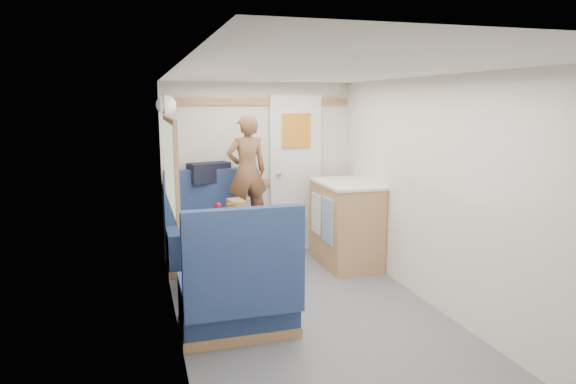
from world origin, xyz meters
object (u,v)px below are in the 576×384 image
object	(u,v)px
tumbler_right	(232,210)
dinette_table	(221,236)
orange_fruit	(246,215)
tumbler_left	(197,220)
pepper_grinder	(226,212)
duffel_bag	(209,172)
beer_glass	(231,209)
dome_light	(166,105)
bench_near	(239,298)
person	(247,171)
bread_loaf	(237,205)
bench_far	(208,240)
galley_counter	(345,223)
tray	(227,223)
cheese_block	(238,218)
wine_glass	(218,207)

from	to	relation	value
tumbler_right	dinette_table	bearing A→B (deg)	-136.74
orange_fruit	tumbler_right	size ratio (longest dim) A/B	0.59
dinette_table	tumbler_left	size ratio (longest dim) A/B	8.20
tumbler_right	pepper_grinder	bearing A→B (deg)	168.03
duffel_bag	pepper_grinder	bearing A→B (deg)	-106.29
duffel_bag	beer_glass	world-z (taller)	duffel_bag
orange_fruit	pepper_grinder	xyz separation A→B (m)	(-0.15, 0.23, -0.01)
dome_light	dinette_table	bearing A→B (deg)	-65.35
bench_near	person	size ratio (longest dim) A/B	0.87
pepper_grinder	bread_loaf	size ratio (longest dim) A/B	0.35
bench_far	tumbler_left	size ratio (longest dim) A/B	9.36
galley_counter	orange_fruit	distance (m)	1.43
dinette_table	galley_counter	bearing A→B (deg)	20.54
pepper_grinder	galley_counter	bearing A→B (deg)	16.48
duffel_bag	tray	xyz separation A→B (m)	(-0.03, -1.29, -0.28)
person	duffel_bag	distance (m)	0.50
bench_far	duffel_bag	size ratio (longest dim) A/B	2.34
tumbler_right	beer_glass	xyz separation A→B (m)	(-0.00, 0.05, 0.00)
cheese_block	dome_light	bearing A→B (deg)	119.46
tray	wine_glass	bearing A→B (deg)	108.83
person	tray	xyz separation A→B (m)	(-0.39, -0.95, -0.32)
dome_light	bread_loaf	distance (m)	1.25
cheese_block	tumbler_right	xyz separation A→B (m)	(-0.01, 0.22, 0.02)
duffel_bag	tumbler_left	distance (m)	1.34
tray	wine_glass	size ratio (longest dim) A/B	2.21
orange_fruit	cheese_block	distance (m)	0.08
dome_light	tumbler_left	bearing A→B (deg)	-80.80
tumbler_left	tumbler_right	xyz separation A→B (m)	(0.36, 0.30, -0.00)
tray	beer_glass	bearing A→B (deg)	73.46
tumbler_right	person	bearing A→B (deg)	66.53
bench_near	orange_fruit	size ratio (longest dim) A/B	15.89
duffel_bag	wine_glass	bearing A→B (deg)	-111.41
dinette_table	cheese_block	world-z (taller)	cheese_block
orange_fruit	tumbler_right	world-z (taller)	tumbler_right
beer_glass	pepper_grinder	bearing A→B (deg)	-144.71
orange_fruit	dome_light	bearing A→B (deg)	123.13
dinette_table	orange_fruit	distance (m)	0.32
galley_counter	wine_glass	bearing A→B (deg)	-159.04
galley_counter	tumbler_left	bearing A→B (deg)	-156.99
bench_far	bench_near	world-z (taller)	same
person	pepper_grinder	world-z (taller)	person
dome_light	beer_glass	bearing A→B (deg)	-52.17
bench_near	tumbler_right	bearing A→B (deg)	82.27
dinette_table	wine_glass	bearing A→B (deg)	-136.47
cheese_block	beer_glass	size ratio (longest dim) A/B	0.82
dinette_table	tumbler_right	size ratio (longest dim) A/B	8.28
bench_near	cheese_block	size ratio (longest dim) A/B	11.46
dome_light	wine_glass	xyz separation A→B (m)	(0.37, -0.87, -0.91)
wine_glass	tumbler_left	distance (m)	0.26
tray	tumbler_left	distance (m)	0.26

